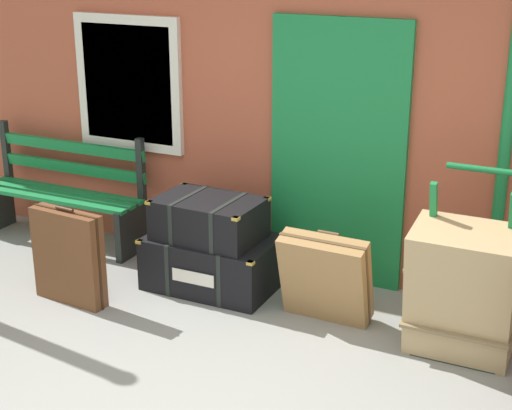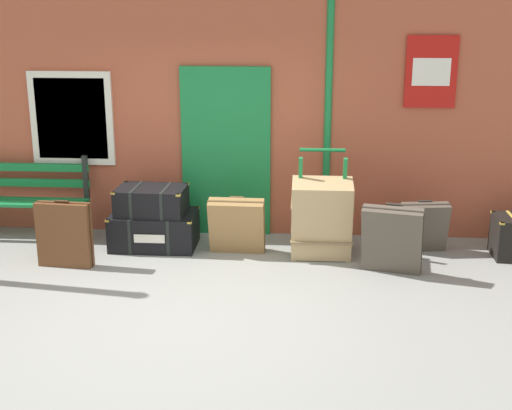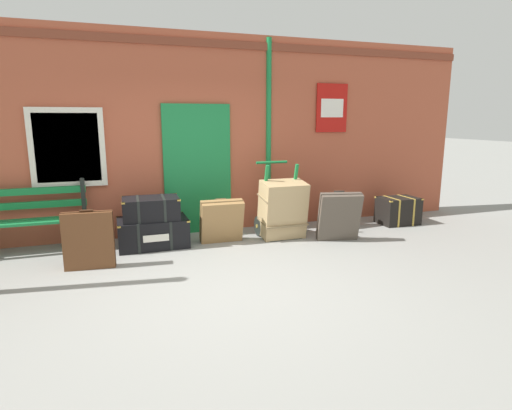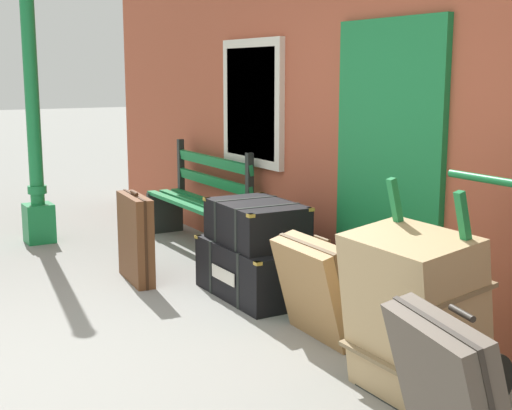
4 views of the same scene
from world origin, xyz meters
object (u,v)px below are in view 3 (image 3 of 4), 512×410
Objects in this scene: suitcase_caramel at (222,221)px; suitcase_tan at (340,210)px; corner_trunk at (398,211)px; platform_bench at (27,221)px; porters_trolley at (278,219)px; large_brown_trunk at (283,209)px; suitcase_brown at (339,217)px; suitcase_slate at (89,240)px; steamer_trunk_middle at (151,208)px; steamer_trunk_base at (153,232)px.

suitcase_tan is (2.18, 0.23, -0.04)m from suitcase_caramel.
platform_bench is at bearing 176.61° from corner_trunk.
platform_bench is 2.76m from suitcase_caramel.
porters_trolley is 1.27× the size of large_brown_trunk.
suitcase_brown is 0.88m from suitcase_tan.
large_brown_trunk is 0.99m from suitcase_caramel.
steamer_trunk_middle is at bearing 39.02° from suitcase_slate.
suitcase_brown is (0.75, -0.64, 0.12)m from porters_trolley.
suitcase_slate reaches higher than steamer_trunk_middle.
platform_bench is at bearing 169.91° from steamer_trunk_base.
suitcase_slate reaches higher than suitcase_tan.
suitcase_caramel is at bearing -174.07° from suitcase_tan.
steamer_trunk_middle is 1.19× the size of corner_trunk.
steamer_trunk_base is 1.99m from porters_trolley.
platform_bench reaches higher than suitcase_slate.
steamer_trunk_base is 4.32m from corner_trunk.
large_brown_trunk is at bearing -166.56° from suitcase_tan.
steamer_trunk_middle is 1.10m from suitcase_slate.
suitcase_brown reaches higher than suitcase_caramel.
corner_trunk is at bearing 21.80° from suitcase_brown.
suitcase_brown is at bearing -16.96° from suitcase_caramel.
steamer_trunk_base is 0.86× the size of porters_trolley.
suitcase_brown is 3.59m from suitcase_slate.
suitcase_slate is (-3.59, -0.01, -0.02)m from suitcase_brown.
suitcase_slate is (0.85, -1.00, -0.08)m from platform_bench.
suitcase_tan is at bearing 58.85° from suitcase_brown.
corner_trunk is at bearing -0.71° from steamer_trunk_base.
suitcase_caramel is at bearing -173.15° from porters_trolley.
large_brown_trunk reaches higher than steamer_trunk_base.
suitcase_caramel is at bearing -7.72° from steamer_trunk_middle.
porters_trolley is at bearing -174.83° from suitcase_tan.
platform_bench reaches higher than large_brown_trunk.
large_brown_trunk is 2.89m from suitcase_slate.
corner_trunk is (4.33, -0.03, -0.34)m from steamer_trunk_middle.
steamer_trunk_middle is 1.05× the size of suitcase_brown.
steamer_trunk_middle is 2.02m from large_brown_trunk.
corner_trunk reaches higher than steamer_trunk_base.
porters_trolley reaches higher than suitcase_brown.
platform_bench is 1.75m from steamer_trunk_base.
porters_trolley is 2.33m from corner_trunk.
steamer_trunk_base is at bearing 170.99° from suitcase_caramel.
suitcase_tan is (1.20, 0.11, 0.03)m from porters_trolley.
large_brown_trunk reaches higher than suitcase_brown.
large_brown_trunk is 1.21× the size of suitcase_slate.
steamer_trunk_middle is (-0.01, -0.02, 0.37)m from steamer_trunk_base.
suitcase_slate is 5.21m from corner_trunk.
suitcase_caramel is at bearing -178.14° from corner_trunk.
suitcase_slate is (-1.86, -0.54, 0.03)m from suitcase_caramel.
platform_bench is 3.73m from large_brown_trunk.
steamer_trunk_middle is 4.35m from corner_trunk.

